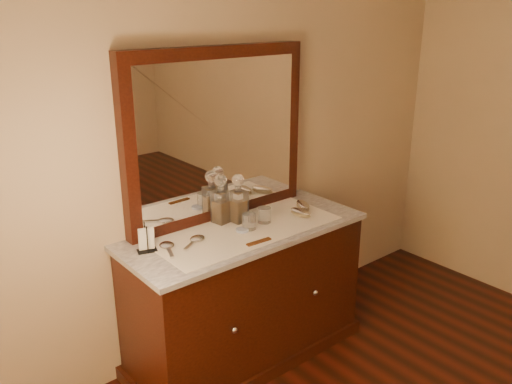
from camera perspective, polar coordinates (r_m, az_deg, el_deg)
dresser_cabinet at (r=3.21m, az=-1.15°, el=-11.20°), size 1.40×0.55×0.82m
dresser_plinth at (r=3.42m, az=-1.11°, el=-16.53°), size 1.46×0.59×0.08m
knob_left at (r=2.85m, az=-2.38°, el=-14.71°), size 0.04×0.04×0.04m
knob_right at (r=3.19m, az=6.40°, el=-10.77°), size 0.04×0.04×0.04m
marble_top at (r=3.02m, az=-1.21°, el=-4.25°), size 1.44×0.59×0.03m
mirror_frame at (r=3.04m, az=-4.15°, el=6.13°), size 1.20×0.08×1.00m
mirror_glass at (r=3.02m, az=-3.78°, el=6.02°), size 1.06×0.01×0.86m
lace_runner at (r=3.00m, az=-0.97°, el=-4.07°), size 1.10×0.45×0.00m
pin_dish at (r=2.97m, az=-1.48°, el=-4.13°), size 0.08×0.08×0.01m
comb at (r=2.83m, az=0.31°, el=-5.41°), size 0.15×0.04×0.01m
napkin_rack at (r=2.78m, az=-11.79°, el=-5.16°), size 0.11×0.09×0.15m
decanter_left at (r=3.06m, az=-3.81°, el=-1.30°), size 0.10×0.10×0.29m
decanter_right at (r=3.07m, az=-1.94°, el=-1.24°), size 0.10×0.10×0.29m
brush_near at (r=3.19m, az=4.86°, el=-2.24°), size 0.08×0.15×0.04m
brush_far at (r=3.30m, az=5.10°, el=-1.47°), size 0.12×0.17×0.04m
hand_mirror_outer at (r=2.81m, az=-9.58°, el=-5.83°), size 0.11×0.20×0.02m
hand_mirror_inner at (r=2.87m, az=-6.52°, el=-5.15°), size 0.19×0.14×0.02m
tumblers at (r=3.03m, az=0.09°, el=-2.85°), size 0.21×0.10×0.09m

